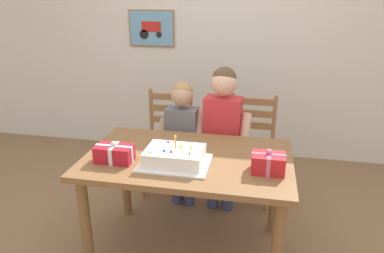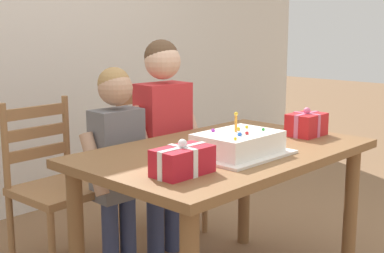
{
  "view_description": "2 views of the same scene",
  "coord_description": "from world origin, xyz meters",
  "px_view_note": "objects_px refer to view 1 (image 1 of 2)",
  "views": [
    {
      "loc": [
        0.45,
        -2.12,
        1.77
      ],
      "look_at": [
        0.01,
        0.11,
        0.92
      ],
      "focal_mm": 33.76,
      "sensor_mm": 36.0,
      "label": 1
    },
    {
      "loc": [
        -1.84,
        -1.53,
        1.31
      ],
      "look_at": [
        -0.11,
        0.11,
        0.85
      ],
      "focal_mm": 49.37,
      "sensor_mm": 36.0,
      "label": 2
    }
  ],
  "objects_px": {
    "chair_right": "(250,148)",
    "child_older": "(222,127)",
    "dining_table": "(188,171)",
    "chair_left": "(168,141)",
    "gift_box_red_large": "(268,163)",
    "birthday_cake": "(175,157)",
    "gift_box_beside_cake": "(114,154)",
    "child_younger": "(182,133)"
  },
  "relations": [
    {
      "from": "chair_left",
      "to": "birthday_cake",
      "type": "bearing_deg",
      "value": -72.29
    },
    {
      "from": "chair_right",
      "to": "child_younger",
      "type": "bearing_deg",
      "value": -152.79
    },
    {
      "from": "birthday_cake",
      "to": "chair_left",
      "type": "distance_m",
      "value": 1.09
    },
    {
      "from": "dining_table",
      "to": "chair_right",
      "type": "xyz_separation_m",
      "value": [
        0.38,
        0.87,
        -0.17
      ]
    },
    {
      "from": "gift_box_beside_cake",
      "to": "chair_right",
      "type": "bearing_deg",
      "value": 51.33
    },
    {
      "from": "chair_right",
      "to": "child_older",
      "type": "height_order",
      "value": "child_older"
    },
    {
      "from": "chair_right",
      "to": "child_younger",
      "type": "height_order",
      "value": "child_younger"
    },
    {
      "from": "gift_box_beside_cake",
      "to": "chair_left",
      "type": "relative_size",
      "value": 0.26
    },
    {
      "from": "gift_box_red_large",
      "to": "child_older",
      "type": "height_order",
      "value": "child_older"
    },
    {
      "from": "dining_table",
      "to": "child_younger",
      "type": "relative_size",
      "value": 1.23
    },
    {
      "from": "dining_table",
      "to": "gift_box_beside_cake",
      "type": "xyz_separation_m",
      "value": [
        -0.45,
        -0.16,
        0.16
      ]
    },
    {
      "from": "birthday_cake",
      "to": "chair_left",
      "type": "height_order",
      "value": "birthday_cake"
    },
    {
      "from": "dining_table",
      "to": "birthday_cake",
      "type": "distance_m",
      "value": 0.21
    },
    {
      "from": "gift_box_beside_cake",
      "to": "chair_left",
      "type": "height_order",
      "value": "chair_left"
    },
    {
      "from": "chair_left",
      "to": "child_younger",
      "type": "distance_m",
      "value": 0.4
    },
    {
      "from": "dining_table",
      "to": "child_older",
      "type": "height_order",
      "value": "child_older"
    },
    {
      "from": "gift_box_red_large",
      "to": "chair_right",
      "type": "height_order",
      "value": "chair_right"
    },
    {
      "from": "child_younger",
      "to": "chair_right",
      "type": "bearing_deg",
      "value": 27.21
    },
    {
      "from": "chair_left",
      "to": "gift_box_red_large",
      "type": "bearing_deg",
      "value": -47.68
    },
    {
      "from": "birthday_cake",
      "to": "gift_box_beside_cake",
      "type": "distance_m",
      "value": 0.39
    },
    {
      "from": "gift_box_red_large",
      "to": "dining_table",
      "type": "bearing_deg",
      "value": 167.46
    },
    {
      "from": "birthday_cake",
      "to": "child_older",
      "type": "bearing_deg",
      "value": 72.81
    },
    {
      "from": "gift_box_beside_cake",
      "to": "chair_right",
      "type": "relative_size",
      "value": 0.26
    },
    {
      "from": "child_younger",
      "to": "chair_left",
      "type": "bearing_deg",
      "value": 125.85
    },
    {
      "from": "dining_table",
      "to": "gift_box_beside_cake",
      "type": "bearing_deg",
      "value": -160.05
    },
    {
      "from": "chair_right",
      "to": "child_younger",
      "type": "distance_m",
      "value": 0.65
    },
    {
      "from": "dining_table",
      "to": "gift_box_red_large",
      "type": "xyz_separation_m",
      "value": [
        0.52,
        -0.12,
        0.16
      ]
    },
    {
      "from": "birthday_cake",
      "to": "child_older",
      "type": "distance_m",
      "value": 0.74
    },
    {
      "from": "dining_table",
      "to": "child_younger",
      "type": "distance_m",
      "value": 0.61
    },
    {
      "from": "chair_left",
      "to": "child_younger",
      "type": "xyz_separation_m",
      "value": [
        0.2,
        -0.28,
        0.2
      ]
    },
    {
      "from": "gift_box_beside_cake",
      "to": "chair_right",
      "type": "xyz_separation_m",
      "value": [
        0.82,
        1.03,
        -0.33
      ]
    },
    {
      "from": "birthday_cake",
      "to": "gift_box_red_large",
      "type": "height_order",
      "value": "birthday_cake"
    },
    {
      "from": "chair_right",
      "to": "birthday_cake",
      "type": "bearing_deg",
      "value": -113.76
    },
    {
      "from": "chair_right",
      "to": "child_older",
      "type": "distance_m",
      "value": 0.46
    },
    {
      "from": "chair_left",
      "to": "gift_box_beside_cake",
      "type": "bearing_deg",
      "value": -93.93
    },
    {
      "from": "gift_box_red_large",
      "to": "child_younger",
      "type": "relative_size",
      "value": 0.18
    },
    {
      "from": "dining_table",
      "to": "chair_left",
      "type": "xyz_separation_m",
      "value": [
        -0.38,
        0.87,
        -0.17
      ]
    },
    {
      "from": "child_older",
      "to": "child_younger",
      "type": "relative_size",
      "value": 1.12
    },
    {
      "from": "chair_right",
      "to": "child_older",
      "type": "relative_size",
      "value": 0.74
    },
    {
      "from": "child_younger",
      "to": "birthday_cake",
      "type": "bearing_deg",
      "value": -80.98
    },
    {
      "from": "child_younger",
      "to": "gift_box_red_large",
      "type": "bearing_deg",
      "value": -45.4
    },
    {
      "from": "gift_box_beside_cake",
      "to": "child_older",
      "type": "xyz_separation_m",
      "value": [
        0.61,
        0.75,
        -0.05
      ]
    }
  ]
}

